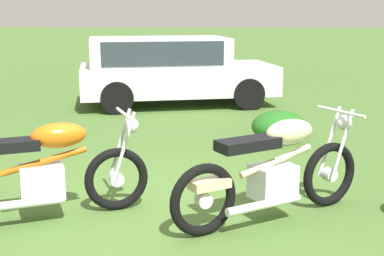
{
  "coord_description": "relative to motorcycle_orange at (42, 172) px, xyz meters",
  "views": [
    {
      "loc": [
        0.5,
        -4.98,
        1.97
      ],
      "look_at": [
        0.31,
        1.41,
        0.53
      ],
      "focal_mm": 48.68,
      "sensor_mm": 36.0,
      "label": 1
    }
  ],
  "objects": [
    {
      "name": "shrub_low",
      "position": [
        2.67,
        3.12,
        -0.24
      ],
      "size": [
        0.84,
        0.73,
        0.49
      ],
      "color": "#23661E",
      "rests_on": "ground"
    },
    {
      "name": "ground_plane",
      "position": [
        1.06,
        0.31,
        -0.48
      ],
      "size": [
        120.0,
        120.0,
        0.0
      ],
      "primitive_type": "plane",
      "color": "#476B2D"
    },
    {
      "name": "motorcycle_cream",
      "position": [
        2.2,
        0.07,
        0.01
      ],
      "size": [
        1.9,
        1.32,
        1.02
      ],
      "rotation": [
        0.0,
        0.0,
        0.54
      ],
      "color": "black",
      "rests_on": "ground"
    },
    {
      "name": "motorcycle_orange",
      "position": [
        0.0,
        0.0,
        0.0
      ],
      "size": [
        2.0,
        1.06,
        1.02
      ],
      "rotation": [
        0.0,
        0.0,
        0.39
      ],
      "color": "black",
      "rests_on": "ground"
    },
    {
      "name": "car_white",
      "position": [
        0.74,
        6.32,
        0.35
      ],
      "size": [
        4.33,
        2.6,
        1.43
      ],
      "rotation": [
        0.0,
        0.0,
        0.21
      ],
      "color": "silver",
      "rests_on": "ground"
    }
  ]
}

